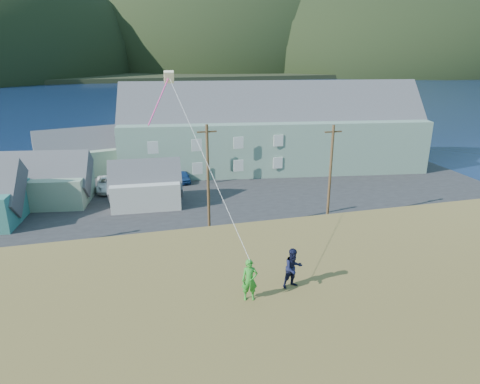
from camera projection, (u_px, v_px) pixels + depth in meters
name	position (u px, v px, depth m)	size (l,w,h in m)	color
ground	(202.00, 246.00, 35.72)	(900.00, 900.00, 0.00)	#0A1638
grass_strip	(206.00, 256.00, 33.87)	(110.00, 8.00, 0.10)	#4C3D19
waterfront_lot	(178.00, 184.00, 51.27)	(72.00, 36.00, 0.12)	#28282B
wharf	(126.00, 144.00, 70.78)	(26.00, 14.00, 0.90)	gray
far_shore	(132.00, 65.00, 337.60)	(900.00, 320.00, 2.00)	black
far_hills	(185.00, 66.00, 299.34)	(760.00, 265.00, 143.00)	black
lodge	(272.00, 129.00, 57.07)	(40.65, 16.91, 13.87)	slate
shed_palegreen_near	(45.00, 181.00, 44.40)	(9.94, 7.07, 6.66)	gray
shed_white	(146.00, 185.00, 43.93)	(7.60, 5.27, 5.84)	beige
shed_palegreen_far	(80.00, 153.00, 54.76)	(11.78, 8.29, 7.20)	gray
utility_poles	(183.00, 188.00, 35.29)	(30.72, 0.24, 9.76)	#47331E
parked_cars	(107.00, 175.00, 52.16)	(24.02, 13.85, 1.55)	maroon
kite_flyer_green	(250.00, 280.00, 15.12)	(0.57, 0.37, 1.55)	#278925
kite_flyer_navy	(293.00, 268.00, 15.91)	(0.76, 0.59, 1.57)	black
kite_rig	(168.00, 83.00, 19.89)	(1.49, 4.33, 10.12)	#FEEEC1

